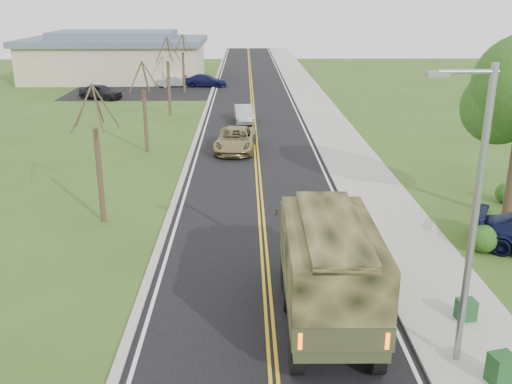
{
  "coord_description": "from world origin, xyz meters",
  "views": [
    {
      "loc": [
        -0.72,
        -13.6,
        9.42
      ],
      "look_at": [
        -0.28,
        8.62,
        1.8
      ],
      "focal_mm": 40.0,
      "sensor_mm": 36.0,
      "label": 1
    }
  ],
  "objects_px": {
    "suv_champagne": "(236,140)",
    "utility_box_far": "(466,310)",
    "utility_box_near": "(501,368)",
    "military_truck": "(327,262)",
    "sedan_silver": "(244,114)"
  },
  "relations": [
    {
      "from": "suv_champagne",
      "to": "utility_box_near",
      "type": "distance_m",
      "value": 24.71
    },
    {
      "from": "suv_champagne",
      "to": "utility_box_far",
      "type": "relative_size",
      "value": 8.13
    },
    {
      "from": "military_truck",
      "to": "suv_champagne",
      "type": "relative_size",
      "value": 1.35
    },
    {
      "from": "suv_champagne",
      "to": "utility_box_far",
      "type": "height_order",
      "value": "suv_champagne"
    },
    {
      "from": "utility_box_near",
      "to": "utility_box_far",
      "type": "height_order",
      "value": "utility_box_near"
    },
    {
      "from": "sedan_silver",
      "to": "utility_box_near",
      "type": "xyz_separation_m",
      "value": [
        6.55,
        -32.6,
        -0.16
      ]
    },
    {
      "from": "suv_champagne",
      "to": "sedan_silver",
      "type": "distance_m",
      "value": 8.94
    },
    {
      "from": "sedan_silver",
      "to": "utility_box_near",
      "type": "relative_size",
      "value": 4.98
    },
    {
      "from": "utility_box_far",
      "to": "utility_box_near",
      "type": "bearing_deg",
      "value": -100.68
    },
    {
      "from": "suv_champagne",
      "to": "military_truck",
      "type": "bearing_deg",
      "value": -77.12
    },
    {
      "from": "utility_box_near",
      "to": "utility_box_far",
      "type": "distance_m",
      "value": 3.01
    },
    {
      "from": "suv_champagne",
      "to": "utility_box_near",
      "type": "bearing_deg",
      "value": -68.78
    },
    {
      "from": "military_truck",
      "to": "sedan_silver",
      "type": "height_order",
      "value": "military_truck"
    },
    {
      "from": "military_truck",
      "to": "utility_box_far",
      "type": "height_order",
      "value": "military_truck"
    },
    {
      "from": "sedan_silver",
      "to": "utility_box_far",
      "type": "relative_size",
      "value": 6.13
    }
  ]
}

